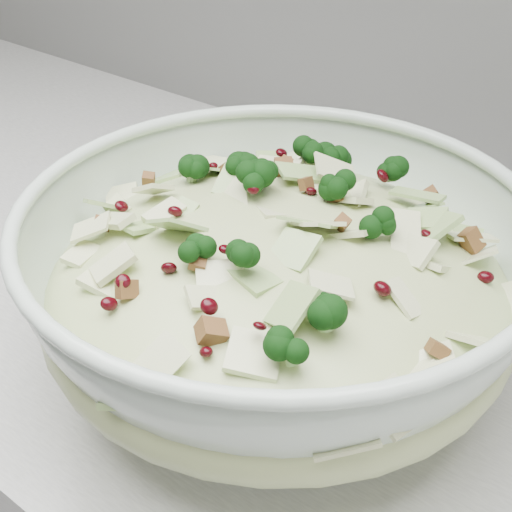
{
  "coord_description": "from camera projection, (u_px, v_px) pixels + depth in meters",
  "views": [
    {
      "loc": [
        0.82,
        1.27,
        1.28
      ],
      "look_at": [
        0.57,
        1.59,
        1.0
      ],
      "focal_mm": 50.0,
      "sensor_mm": 36.0,
      "label": 1
    }
  ],
  "objects": [
    {
      "name": "counter",
      "position": [
        25.0,
        389.0,
        1.16
      ],
      "size": [
        3.6,
        0.6,
        0.9
      ],
      "primitive_type": "cube",
      "color": "silver",
      "rests_on": "floor"
    },
    {
      "name": "mixing_bowl",
      "position": [
        278.0,
        289.0,
        0.51
      ],
      "size": [
        0.43,
        0.43,
        0.14
      ],
      "rotation": [
        0.0,
        0.0,
        0.23
      ],
      "color": "silver",
      "rests_on": "counter"
    },
    {
      "name": "salad",
      "position": [
        278.0,
        262.0,
        0.5
      ],
      "size": [
        0.36,
        0.36,
        0.14
      ],
      "rotation": [
        0.0,
        0.0,
        0.09
      ],
      "color": "beige",
      "rests_on": "mixing_bowl"
    }
  ]
}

